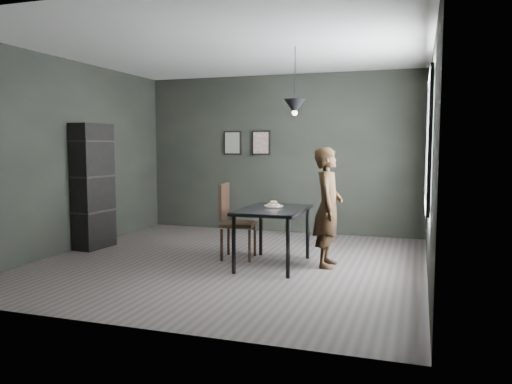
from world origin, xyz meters
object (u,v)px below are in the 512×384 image
(white_plate, at_px, (274,207))
(cafe_table, at_px, (273,214))
(shelf_unit, at_px, (92,186))
(pendant_lamp, at_px, (295,106))
(woman, at_px, (328,207))
(wood_chair, at_px, (232,216))

(white_plate, bearing_deg, cafe_table, -75.34)
(shelf_unit, height_order, pendant_lamp, pendant_lamp)
(shelf_unit, bearing_deg, pendant_lamp, 2.22)
(woman, relative_size, wood_chair, 1.48)
(cafe_table, relative_size, white_plate, 5.22)
(shelf_unit, xyz_separation_m, pendant_lamp, (3.17, -0.14, 1.11))
(white_plate, xyz_separation_m, pendant_lamp, (0.28, -0.03, 1.29))
(cafe_table, height_order, wood_chair, wood_chair)
(wood_chair, relative_size, pendant_lamp, 1.20)
(shelf_unit, bearing_deg, wood_chair, 4.66)
(cafe_table, height_order, shelf_unit, shelf_unit)
(wood_chair, xyz_separation_m, pendant_lamp, (0.91, -0.14, 1.46))
(wood_chair, relative_size, shelf_unit, 0.55)
(white_plate, relative_size, woman, 0.15)
(wood_chair, bearing_deg, shelf_unit, 172.22)
(woman, distance_m, wood_chair, 1.35)
(cafe_table, distance_m, wood_chair, 0.71)
(wood_chair, distance_m, pendant_lamp, 1.73)
(shelf_unit, bearing_deg, woman, 4.01)
(woman, bearing_deg, cafe_table, 102.58)
(shelf_unit, distance_m, pendant_lamp, 3.36)
(cafe_table, height_order, white_plate, white_plate)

